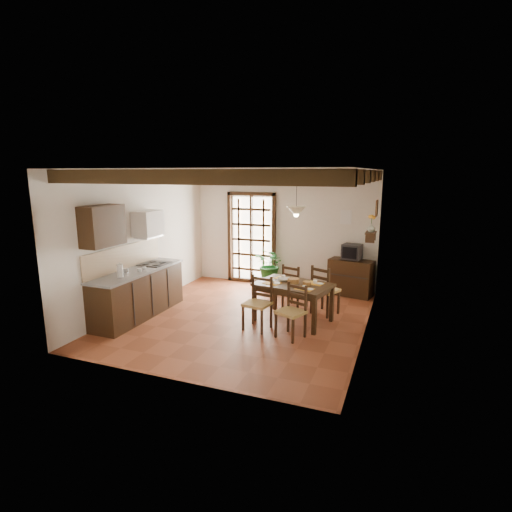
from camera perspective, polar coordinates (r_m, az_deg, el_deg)
The scene contains 25 objects.
ground_plane at distance 7.78m, azimuth -1.76°, elevation -8.83°, with size 5.00×5.00×0.00m, color brown.
room_shell at distance 7.34m, azimuth -1.85°, elevation 4.55°, with size 4.52×5.02×2.81m.
ceiling_beams at distance 7.28m, azimuth -1.89°, elevation 11.39°, with size 4.50×4.34×0.20m.
french_door at distance 9.97m, azimuth -0.65°, elevation 2.78°, with size 1.26×0.11×2.32m.
kitchen_counter at distance 8.08m, azimuth -16.42°, elevation -5.00°, with size 0.64×2.25×1.38m.
upper_cabinet at distance 7.35m, azimuth -21.08°, elevation 4.04°, with size 0.35×0.80×0.70m, color black.
range_hood at distance 8.31m, azimuth -15.17°, elevation 4.43°, with size 0.38×0.60×0.54m.
counter_items at distance 8.03m, azimuth -16.24°, elevation -1.51°, with size 0.50×1.43×0.25m.
dining_table at distance 7.46m, azimuth 5.34°, elevation -4.61°, with size 1.51×1.15×0.73m.
chair_near_left at distance 7.17m, azimuth 0.23°, elevation -8.13°, with size 0.49×0.48×0.95m.
chair_near_right at distance 6.85m, azimuth 5.03°, elevation -9.27°, with size 0.54×0.53×0.91m.
chair_far_left at distance 8.30m, azimuth 5.51°, elevation -5.44°, with size 0.53×0.51×0.92m.
chair_far_right at distance 8.02m, azimuth 9.78°, elevation -6.05°, with size 0.59×0.58×0.98m.
table_setting at distance 7.44m, azimuth 5.36°, elevation -3.85°, with size 0.98×0.66×0.09m.
table_bowl at distance 7.58m, azimuth 3.93°, elevation -3.37°, with size 0.22×0.22×0.05m, color white.
sideboard at distance 9.31m, azimuth 13.37°, elevation -3.02°, with size 0.97×0.44×0.82m, color black.
crt_tv at distance 9.17m, azimuth 13.55°, elevation 0.61°, with size 0.45×0.43×0.34m.
fuse_box at distance 9.34m, azimuth 12.72°, elevation 5.43°, with size 0.25×0.03×0.32m, color white.
plant_pot at distance 9.68m, azimuth 2.09°, elevation -3.98°, with size 0.33×0.33×0.20m, color maroon.
potted_plant at distance 9.56m, azimuth 2.11°, elevation -1.32°, with size 1.88×1.61×2.09m, color #144C19.
wall_shelf at distance 8.44m, azimuth 16.08°, elevation 2.95°, with size 0.20×0.42×0.20m.
shelf_vase at distance 8.42m, azimuth 16.13°, elevation 3.89°, with size 0.15×0.15×0.15m, color #B2BFB2.
shelf_flowers at distance 8.39m, azimuth 16.22°, elevation 5.29°, with size 0.14×0.14×0.36m.
framed_picture at distance 8.37m, azimuth 16.86°, elevation 6.56°, with size 0.03×0.32×0.32m.
pendant_lamp at distance 7.29m, azimuth 5.77°, elevation 6.52°, with size 0.36×0.36×0.84m.
Camera 1 is at (2.81, -6.72, 2.75)m, focal length 28.00 mm.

